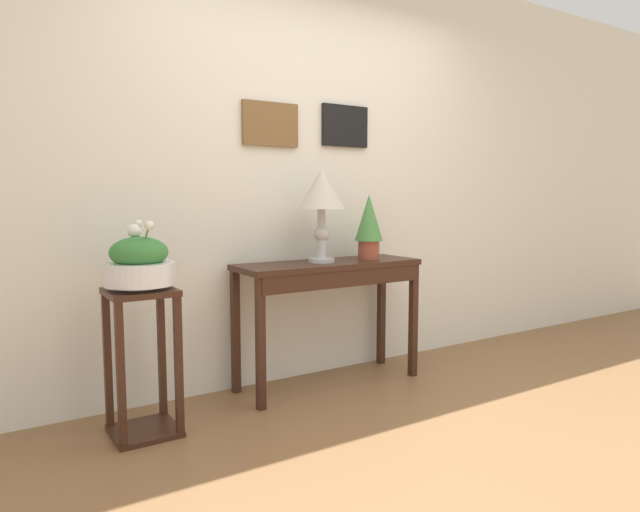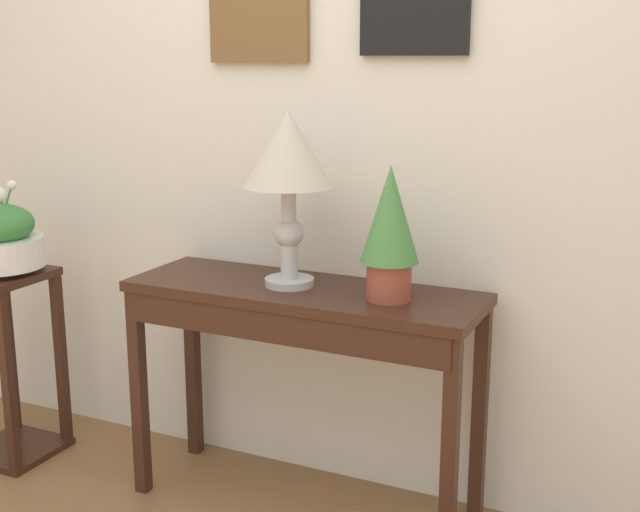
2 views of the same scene
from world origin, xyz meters
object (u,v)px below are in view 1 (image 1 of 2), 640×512
at_px(planter_bowl_wide, 139,263).
at_px(table_lamp, 322,194).
at_px(potted_plant_on_console, 369,224).
at_px(pedestal_stand_left, 143,362).
at_px(console_table, 331,281).

bearing_deg(planter_bowl_wide, table_lamp, 7.02).
relative_size(table_lamp, planter_bowl_wide, 1.70).
relative_size(potted_plant_on_console, pedestal_stand_left, 0.57).
bearing_deg(table_lamp, potted_plant_on_console, -2.42).
bearing_deg(console_table, planter_bowl_wide, -174.38).
height_order(console_table, planter_bowl_wide, planter_bowl_wide).
xyz_separation_m(table_lamp, potted_plant_on_console, (0.35, -0.01, -0.19)).
height_order(pedestal_stand_left, planter_bowl_wide, planter_bowl_wide).
height_order(potted_plant_on_console, pedestal_stand_left, potted_plant_on_console).
xyz_separation_m(console_table, pedestal_stand_left, (-1.20, -0.12, -0.30)).
bearing_deg(pedestal_stand_left, table_lamp, 7.03).
distance_m(table_lamp, planter_bowl_wide, 1.20).
bearing_deg(table_lamp, console_table, -24.16).
relative_size(console_table, potted_plant_on_console, 2.83).
relative_size(table_lamp, pedestal_stand_left, 0.77).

